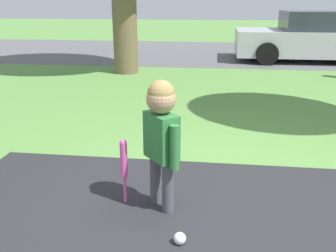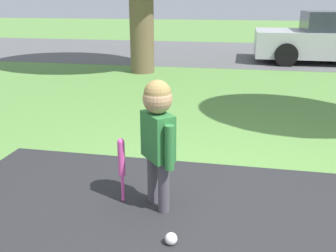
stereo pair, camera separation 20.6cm
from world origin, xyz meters
The scene contains 6 objects.
ground_plane centered at (0.00, 0.00, 0.00)m, with size 60.00×60.00×0.00m, color #5B8C42.
street_strip centered at (0.00, 9.65, 0.00)m, with size 40.00×6.00×0.01m.
child centered at (-0.55, 0.09, 0.68)m, with size 0.31×0.34×1.04m.
baseball_bat centered at (-0.86, 0.11, 0.36)m, with size 0.06×0.06×0.56m.
sports_ball centered at (-0.36, -0.38, 0.04)m, with size 0.09×0.09×0.09m.
parked_car centered at (2.39, 8.25, 0.61)m, with size 3.94×2.09×1.31m.
Camera 2 is at (0.04, -2.52, 1.60)m, focal length 40.00 mm.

